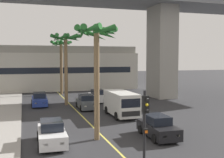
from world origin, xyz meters
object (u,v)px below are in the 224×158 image
delivery_van (121,103)px  car_queue_fourth (39,100)px  car_queue_front (98,96)px  car_queue_fifth (158,127)px  palm_tree_far_median (66,46)px  palm_tree_near_median (61,52)px  car_queue_third (52,133)px  traffic_light_median_near (145,124)px  palm_tree_mid_median (97,45)px  car_queue_second (86,102)px

delivery_van → car_queue_fourth: bearing=130.3°
car_queue_front → car_queue_fourth: bearing=-172.4°
car_queue_fifth → palm_tree_far_median: palm_tree_far_median is taller
palm_tree_near_median → car_queue_front: bearing=-69.0°
car_queue_third → traffic_light_median_near: traffic_light_median_near is taller
palm_tree_mid_median → traffic_light_median_near: bearing=-87.6°
car_queue_fourth → delivery_van: bearing=-49.7°
car_queue_third → palm_tree_mid_median: (3.09, 0.19, 5.76)m
car_queue_front → delivery_van: (-0.14, -9.46, 0.57)m
palm_tree_mid_median → delivery_van: bearing=58.8°
car_queue_third → delivery_van: 10.15m
car_queue_fifth → palm_tree_far_median: size_ratio=0.49×
car_queue_fifth → palm_tree_far_median: (-4.15, 15.80, 6.27)m
car_queue_second → palm_tree_near_median: bearing=94.0°
traffic_light_median_near → car_queue_fourth: bearing=98.3°
palm_tree_far_median → traffic_light_median_near: bearing=-89.5°
car_queue_fifth → palm_tree_near_median: 26.95m
palm_tree_near_median → palm_tree_far_median: bearing=-94.2°
palm_tree_far_median → car_queue_third: bearing=-101.8°
car_queue_second → car_queue_fourth: size_ratio=1.00×
palm_tree_far_median → car_queue_fourth: bearing=174.3°
car_queue_second → car_queue_third: size_ratio=0.99×
car_queue_second → car_queue_third: same height
car_queue_fourth → palm_tree_far_median: 7.01m
car_queue_fifth → traffic_light_median_near: bearing=-121.0°
car_queue_second → car_queue_fourth: 5.97m
car_queue_second → car_queue_fifth: bearing=-79.0°
car_queue_third → traffic_light_median_near: size_ratio=0.99×
car_queue_front → palm_tree_near_median: 11.27m
car_queue_third → traffic_light_median_near: (3.39, -7.14, 1.99)m
traffic_light_median_near → palm_tree_mid_median: bearing=92.4°
car_queue_fifth → palm_tree_mid_median: size_ratio=0.52×
palm_tree_mid_median → car_queue_fourth: bearing=101.1°
car_queue_fourth → traffic_light_median_near: (3.32, -22.70, 1.99)m
car_queue_front → palm_tree_mid_median: (-4.31, -16.34, 5.76)m
palm_tree_mid_median → palm_tree_far_median: (0.11, 15.05, 0.51)m
palm_tree_near_median → car_queue_fourth: bearing=-111.3°
car_queue_second → palm_tree_mid_median: 13.30m
car_queue_fifth → delivery_van: 7.66m
car_queue_front → palm_tree_near_median: bearing=111.0°
car_queue_second → delivery_van: size_ratio=0.79×
palm_tree_far_median → car_queue_fifth: bearing=-75.3°
car_queue_third → delivery_van: bearing=44.3°
car_queue_fifth → car_queue_front: bearing=89.8°
car_queue_third → palm_tree_near_median: bearing=81.2°
car_queue_third → car_queue_front: bearing=65.9°
car_queue_second → palm_tree_near_median: (-0.95, 13.47, 5.88)m
palm_tree_near_median → palm_tree_mid_median: bearing=-92.0°
traffic_light_median_near → car_queue_third: bearing=115.4°
car_queue_second → car_queue_third: (-4.90, -12.05, 0.00)m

